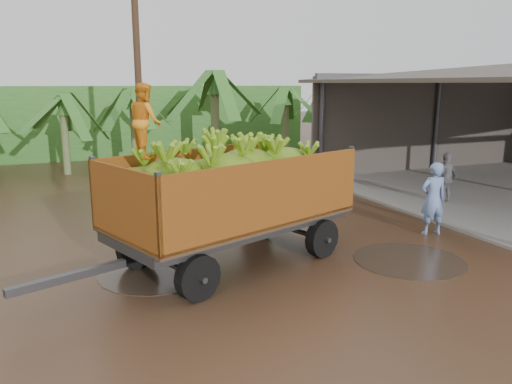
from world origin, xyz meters
TOP-DOWN VIEW (x-y plane):
  - ground at (0.00, 0.00)m, footprint 100.00×100.00m
  - hedge_north at (-2.00, 16.00)m, footprint 22.00×3.00m
  - banana_trailer at (-1.13, -1.76)m, footprint 7.01×3.99m
  - man_blue at (4.22, -1.78)m, footprint 0.75×0.57m
  - man_grey at (6.84, 0.57)m, footprint 1.03×0.61m
  - utility_pole at (-1.42, 7.00)m, footprint 1.20×0.24m
  - banana_plants at (-5.28, 6.49)m, footprint 24.84×19.98m

SIDE VIEW (x-z plane):
  - ground at x=0.00m, z-range 0.00..0.00m
  - man_grey at x=6.84m, z-range 0.00..1.64m
  - man_blue at x=4.22m, z-range 0.00..1.84m
  - banana_trailer at x=-1.13m, z-range -0.37..3.38m
  - hedge_north at x=-2.00m, z-range 0.00..3.60m
  - banana_plants at x=-5.28m, z-range -0.32..4.16m
  - utility_pole at x=-1.42m, z-range 0.06..8.45m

